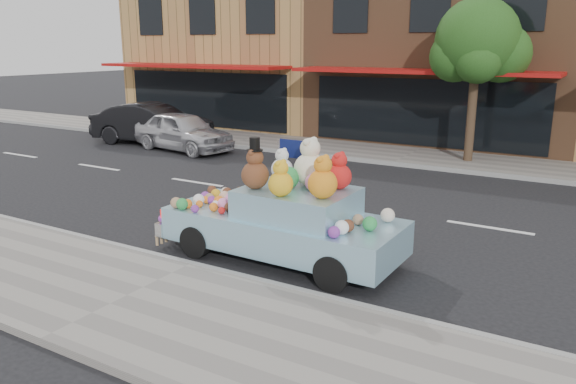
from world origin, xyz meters
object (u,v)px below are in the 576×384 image
Objects in this scene: street_tree at (478,48)px; art_car at (285,217)px; car_dark at (152,124)px; car_silver at (183,131)px.

street_tree is 1.16× the size of art_car.
car_dark is at bearing 144.59° from art_car.
car_silver is 11.46m from art_car.
car_silver is 0.88× the size of car_dark.
car_silver is 0.93× the size of art_car.
street_tree is at bearing 86.09° from art_car.
art_car reaches higher than car_dark.
street_tree is at bearing -89.16° from car_dark.
art_car reaches higher than car_silver.
car_silver is at bearing 140.76° from art_car.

